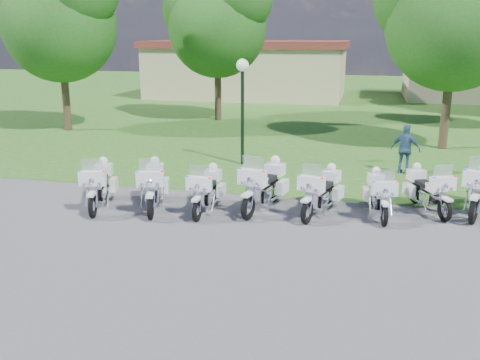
% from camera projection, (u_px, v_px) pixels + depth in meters
% --- Properties ---
extents(ground, '(100.00, 100.00, 0.00)m').
position_uv_depth(ground, '(242.00, 231.00, 12.95)').
color(ground, '#4D4D52').
rests_on(ground, ground).
extents(grass_lawn, '(100.00, 48.00, 0.01)m').
position_uv_depth(grass_lawn, '(327.00, 100.00, 38.29)').
color(grass_lawn, '#265C1D').
rests_on(grass_lawn, ground).
extents(motorcycle_0, '(1.14, 2.22, 1.53)m').
position_uv_depth(motorcycle_0, '(99.00, 184.00, 14.65)').
color(motorcycle_0, black).
rests_on(motorcycle_0, ground).
extents(motorcycle_1, '(1.20, 2.26, 1.57)m').
position_uv_depth(motorcycle_1, '(153.00, 185.00, 14.53)').
color(motorcycle_1, black).
rests_on(motorcycle_1, ground).
extents(motorcycle_2, '(0.70, 2.13, 1.43)m').
position_uv_depth(motorcycle_2, '(207.00, 189.00, 14.31)').
color(motorcycle_2, black).
rests_on(motorcycle_2, ground).
extents(motorcycle_3, '(1.14, 2.40, 1.63)m').
position_uv_depth(motorcycle_3, '(264.00, 185.00, 14.44)').
color(motorcycle_3, black).
rests_on(motorcycle_3, ground).
extents(motorcycle_4, '(1.14, 2.18, 1.51)m').
position_uv_depth(motorcycle_4, '(321.00, 191.00, 14.08)').
color(motorcycle_4, black).
rests_on(motorcycle_4, ground).
extents(motorcycle_5, '(0.87, 2.08, 1.40)m').
position_uv_depth(motorcycle_5, '(379.00, 194.00, 13.98)').
color(motorcycle_5, black).
rests_on(motorcycle_5, ground).
extents(motorcycle_6, '(1.23, 2.00, 1.43)m').
position_uv_depth(motorcycle_6, '(428.00, 189.00, 14.33)').
color(motorcycle_6, black).
rests_on(motorcycle_6, ground).
extents(lamp_post, '(0.44, 0.44, 3.78)m').
position_uv_depth(lamp_post, '(242.00, 85.00, 18.79)').
color(lamp_post, black).
rests_on(lamp_post, ground).
extents(tree_0, '(6.23, 5.32, 8.31)m').
position_uv_depth(tree_0, '(58.00, 14.00, 25.03)').
color(tree_0, '#38281C').
rests_on(tree_0, ground).
extents(tree_1, '(6.10, 5.21, 8.14)m').
position_uv_depth(tree_1, '(217.00, 18.00, 28.23)').
color(tree_1, '#38281C').
rests_on(tree_1, ground).
extents(tree_2, '(6.29, 5.37, 8.39)m').
position_uv_depth(tree_2, '(455.00, 9.00, 20.82)').
color(tree_2, '#38281C').
rests_on(tree_2, ground).
extents(building_west, '(14.56, 8.32, 4.10)m').
position_uv_depth(building_west, '(248.00, 69.00, 40.00)').
color(building_west, '#C2B38C').
rests_on(building_west, ground).
extents(bystander_c, '(1.07, 0.73, 1.69)m').
position_uv_depth(bystander_c, '(406.00, 149.00, 18.04)').
color(bystander_c, '#34537E').
rests_on(bystander_c, ground).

